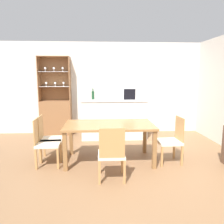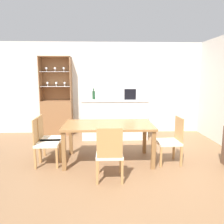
% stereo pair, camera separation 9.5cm
% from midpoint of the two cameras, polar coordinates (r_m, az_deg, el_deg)
% --- Properties ---
extents(ground_plane, '(18.00, 18.00, 0.00)m').
position_cam_midpoint_polar(ground_plane, '(3.97, 1.74, -14.57)').
color(ground_plane, brown).
extents(wall_back, '(6.80, 0.06, 2.55)m').
position_cam_midpoint_polar(wall_back, '(6.27, 0.13, 6.23)').
color(wall_back, silver).
rests_on(wall_back, ground_plane).
extents(kitchen_counter, '(1.69, 0.53, 1.01)m').
position_cam_midpoint_polar(kitchen_counter, '(5.69, 1.17, -1.88)').
color(kitchen_counter, silver).
rests_on(kitchen_counter, ground_plane).
extents(display_cabinet, '(0.84, 0.36, 2.14)m').
position_cam_midpoint_polar(display_cabinet, '(6.26, -13.72, 0.01)').
color(display_cabinet, brown).
rests_on(display_cabinet, ground_plane).
extents(dining_table, '(1.66, 0.94, 0.72)m').
position_cam_midpoint_polar(dining_table, '(4.12, -0.30, -4.28)').
color(dining_table, olive).
rests_on(dining_table, ground_plane).
extents(dining_chair_side_left_near, '(0.43, 0.43, 0.87)m').
position_cam_midpoint_polar(dining_chair_side_left_near, '(4.17, -16.47, -7.58)').
color(dining_chair_side_left_near, beige).
rests_on(dining_chair_side_left_near, ground_plane).
extents(dining_chair_side_right_near, '(0.43, 0.43, 0.87)m').
position_cam_midpoint_polar(dining_chair_side_right_near, '(4.24, 15.69, -7.24)').
color(dining_chair_side_right_near, beige).
rests_on(dining_chair_side_right_near, ground_plane).
extents(dining_chair_head_near, '(0.42, 0.42, 0.87)m').
position_cam_midpoint_polar(dining_chair_head_near, '(3.42, 0.15, -10.89)').
color(dining_chair_head_near, beige).
rests_on(dining_chair_head_near, ground_plane).
extents(dining_chair_side_left_far, '(0.43, 0.43, 0.87)m').
position_cam_midpoint_polar(dining_chair_side_left_far, '(4.43, -15.58, -6.54)').
color(dining_chair_side_left_far, beige).
rests_on(dining_chair_side_left_far, ground_plane).
extents(microwave, '(0.46, 0.39, 0.31)m').
position_cam_midpoint_polar(microwave, '(5.68, 5.64, 4.77)').
color(microwave, silver).
rests_on(microwave, kitchen_counter).
extents(wine_bottle, '(0.07, 0.07, 0.29)m').
position_cam_midpoint_polar(wine_bottle, '(5.75, -4.32, 4.47)').
color(wine_bottle, '#193D23').
rests_on(wine_bottle, kitchen_counter).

